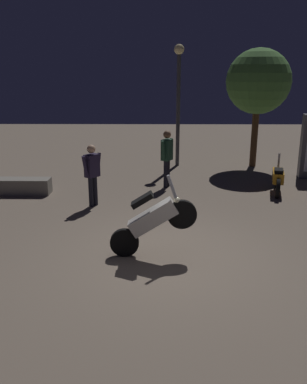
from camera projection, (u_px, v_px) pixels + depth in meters
The scene contains 7 objects.
ground_plane at pixel (168, 257), 7.84m from camera, with size 40.00×40.00×0.00m, color #756656.
motorcycle_white_foreground at pixel (153, 220), 7.66m from camera, with size 1.66×0.31×1.63m.
motorcycle_orange_parked_left at pixel (278, 178), 11.82m from camera, with size 0.52×1.63×1.11m.
person_rider_beside at pixel (92, 170), 10.52m from camera, with size 0.47×0.58×1.64m.
person_bystander_far at pixel (167, 154), 12.24m from camera, with size 0.40×0.63×1.74m.
streetlamp_near at pixel (178, 89), 14.55m from camera, with size 0.36×0.36×4.35m.
tree_left_bg at pixel (258, 82), 14.36m from camera, with size 2.30×2.30×4.24m.
Camera 1 is at (-0.21, -7.14, 3.47)m, focal length 37.81 mm.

